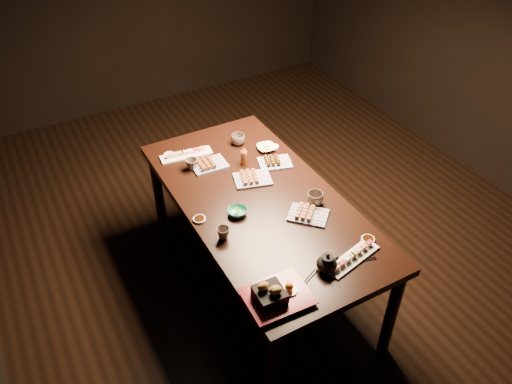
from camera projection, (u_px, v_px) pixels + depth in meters
The scene contains 23 objects.
ground at pixel (274, 233), 3.88m from camera, with size 5.00×5.00×0.00m, color black.
dining_table at pixel (260, 243), 3.26m from camera, with size 0.90×1.80×0.75m, color black.
sushi_platter_near at pixel (353, 256), 2.62m from camera, with size 0.34×0.10×0.04m, color white, non-canonical shape.
sushi_platter_far at pixel (186, 153), 3.37m from camera, with size 0.35×0.10×0.04m, color white, non-canonical shape.
yakitori_plate_center at pixel (253, 176), 3.15m from camera, with size 0.23×0.17×0.06m, color #828EB6, non-canonical shape.
yakitori_plate_right at pixel (308, 212), 2.88m from camera, with size 0.22×0.16×0.06m, color #828EB6, non-canonical shape.
yakitori_plate_left at pixel (209, 162), 3.27m from camera, with size 0.23×0.16×0.06m, color #828EB6, non-canonical shape.
tsukune_plate at pixel (275, 160), 3.29m from camera, with size 0.21×0.15×0.05m, color #828EB6, non-canonical shape.
edamame_bowl_green at pixel (237, 212), 2.90m from camera, with size 0.12×0.12×0.04m, color #309475.
edamame_bowl_cream at pixel (266, 148), 3.43m from camera, with size 0.12×0.12×0.03m, color #FCEDCE.
tempura_tray at pixel (278, 291), 2.39m from camera, with size 0.32×0.25×0.12m, color black, non-canonical shape.
teacup_near_left at pixel (223, 233), 2.74m from camera, with size 0.07×0.07×0.07m, color #52473F.
teacup_mid_right at pixel (315, 198), 2.96m from camera, with size 0.10×0.10×0.08m, color #52473F.
teacup_far_left at pixel (191, 164), 3.24m from camera, with size 0.08×0.08×0.07m, color #52473F.
teacup_far_right at pixel (238, 140), 3.47m from camera, with size 0.09×0.09×0.07m, color #52473F.
teapot at pixel (327, 262), 2.54m from camera, with size 0.13×0.13×0.11m, color black, non-canonical shape.
condiment_bottle at pixel (244, 156), 3.26m from camera, with size 0.04×0.04×0.13m, color #632D0D.
sauce_dish_west at pixel (199, 219), 2.87m from camera, with size 0.07×0.07×0.01m, color white.
sauce_dish_east at pixel (273, 147), 3.45m from camera, with size 0.07×0.07×0.01m, color white.
sauce_dish_se at pixel (368, 239), 2.74m from camera, with size 0.08×0.08×0.01m, color white.
sauce_dish_nw at pixel (169, 155), 3.38m from camera, with size 0.07×0.07×0.01m, color white.
chopsticks_near at pixel (304, 283), 2.50m from camera, with size 0.24×0.02×0.01m, color black, non-canonical shape.
chopsticks_se at pixel (359, 261), 2.62m from camera, with size 0.19×0.02×0.01m, color black, non-canonical shape.
Camera 1 is at (-1.49, -2.41, 2.67)m, focal length 35.00 mm.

